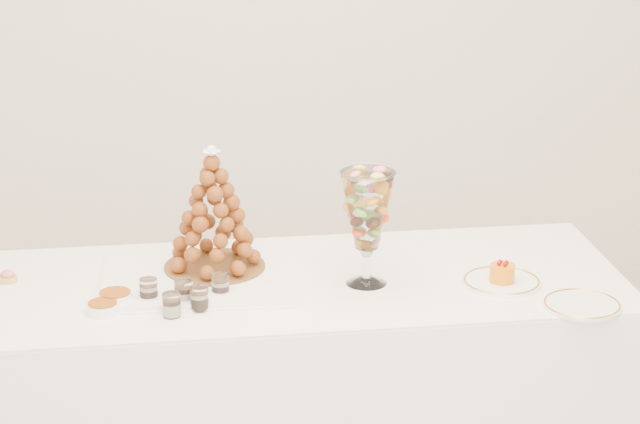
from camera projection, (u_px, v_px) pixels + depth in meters
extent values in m
cube|color=white|center=(309.00, 389.00, 3.71)|extent=(1.85, 0.79, 0.68)
cube|color=white|center=(309.00, 281.00, 3.59)|extent=(1.84, 0.78, 0.01)
cube|color=white|center=(200.00, 279.00, 3.58)|extent=(0.56, 0.42, 0.02)
cylinder|color=white|center=(366.00, 280.00, 3.57)|extent=(0.12, 0.12, 0.02)
cylinder|color=white|center=(367.00, 264.00, 3.55)|extent=(0.02, 0.02, 0.08)
sphere|color=white|center=(367.00, 250.00, 3.54)|extent=(0.04, 0.04, 0.04)
cylinder|color=white|center=(501.00, 282.00, 3.56)|extent=(0.22, 0.22, 0.01)
cylinder|color=white|center=(582.00, 305.00, 3.41)|extent=(0.21, 0.21, 0.01)
cylinder|color=tan|center=(8.00, 279.00, 3.58)|extent=(0.06, 0.06, 0.02)
ellipsoid|color=#E65E69|center=(7.00, 274.00, 3.57)|extent=(0.04, 0.04, 0.02)
cylinder|color=white|center=(149.00, 291.00, 3.43)|extent=(0.06, 0.06, 0.07)
cylinder|color=white|center=(184.00, 293.00, 3.41)|extent=(0.07, 0.07, 0.07)
cylinder|color=white|center=(220.00, 286.00, 3.46)|extent=(0.06, 0.06, 0.07)
cylinder|color=white|center=(172.00, 305.00, 3.34)|extent=(0.05, 0.05, 0.07)
cylinder|color=white|center=(199.00, 298.00, 3.38)|extent=(0.05, 0.05, 0.07)
cylinder|color=white|center=(115.00, 298.00, 3.43)|extent=(0.10, 0.10, 0.03)
cylinder|color=white|center=(103.00, 308.00, 3.36)|extent=(0.09, 0.09, 0.03)
cylinder|color=brown|center=(215.00, 266.00, 3.63)|extent=(0.30, 0.30, 0.01)
cone|color=brown|center=(213.00, 208.00, 3.57)|extent=(0.30, 0.30, 0.35)
sphere|color=white|center=(211.00, 152.00, 3.52)|extent=(0.04, 0.04, 0.04)
cylinder|color=orange|center=(502.00, 273.00, 3.55)|extent=(0.07, 0.07, 0.05)
sphere|color=#900506|center=(507.00, 262.00, 3.54)|extent=(0.01, 0.01, 0.01)
sphere|color=#900506|center=(500.00, 261.00, 3.55)|extent=(0.01, 0.01, 0.01)
sphere|color=#900506|center=(499.00, 264.00, 3.53)|extent=(0.01, 0.01, 0.01)
sphere|color=#900506|center=(505.00, 264.00, 3.52)|extent=(0.01, 0.01, 0.01)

